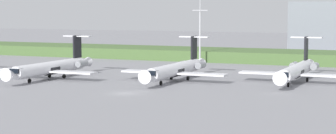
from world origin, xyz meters
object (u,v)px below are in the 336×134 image
at_px(regional_jet_fourth, 297,70).
at_px(antenna_mast, 200,30).
at_px(regional_jet_second, 52,67).
at_px(regional_jet_third, 176,69).

relative_size(regional_jet_fourth, antenna_mast, 1.38).
xyz_separation_m(regional_jet_second, regional_jet_third, (26.15, 7.19, 0.00)).
bearing_deg(regional_jet_fourth, antenna_mast, 136.33).
distance_m(regional_jet_third, antenna_mast, 40.05).
bearing_deg(regional_jet_fourth, regional_jet_second, -163.66).
height_order(regional_jet_second, regional_jet_third, same).
bearing_deg(antenna_mast, regional_jet_third, -77.08).
bearing_deg(regional_jet_second, antenna_mast, 69.22).
distance_m(regional_jet_second, antenna_mast, 49.30).
bearing_deg(regional_jet_third, regional_jet_fourth, 17.40).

